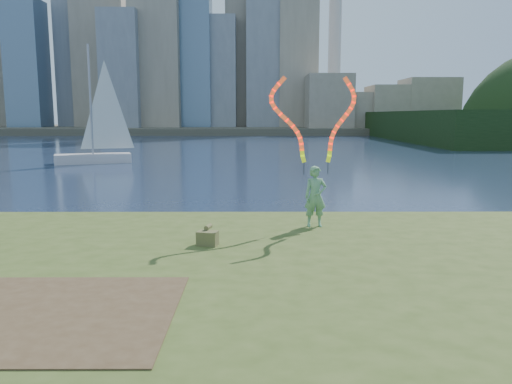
{
  "coord_description": "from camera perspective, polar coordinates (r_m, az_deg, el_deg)",
  "views": [
    {
      "loc": [
        0.48,
        -9.6,
        3.46
      ],
      "look_at": [
        0.52,
        1.0,
        1.82
      ],
      "focal_mm": 35.0,
      "sensor_mm": 36.0,
      "label": 1
    }
  ],
  "objects": [
    {
      "name": "woman_with_ribbons",
      "position": [
        11.97,
        6.87,
        2.91
      ],
      "size": [
        1.98,
        0.39,
        3.87
      ],
      "rotation": [
        0.0,
        0.0,
        0.08
      ],
      "color": "#10691A",
      "rests_on": "grassy_knoll"
    },
    {
      "name": "far_shore",
      "position": [
        104.64,
        -0.48,
        7.2
      ],
      "size": [
        320.0,
        40.0,
        1.2
      ],
      "primitive_type": "cube",
      "color": "#4A4536",
      "rests_on": "ground"
    },
    {
      "name": "canvas_bag",
      "position": [
        10.38,
        -5.56,
        -5.19
      ],
      "size": [
        0.47,
        0.52,
        0.39
      ],
      "rotation": [
        0.0,
        0.0,
        -0.24
      ],
      "color": "brown",
      "rests_on": "grassy_knoll"
    },
    {
      "name": "sailboat",
      "position": [
        38.11,
        -17.75,
        5.34
      ],
      "size": [
        5.56,
        3.35,
        8.47
      ],
      "rotation": [
        0.0,
        0.0,
        0.34
      ],
      "color": "beige",
      "rests_on": "ground"
    },
    {
      "name": "grassy_knoll",
      "position": [
        7.96,
        -3.77,
        -14.33
      ],
      "size": [
        20.0,
        18.0,
        0.8
      ],
      "color": "#3C4C1B",
      "rests_on": "ground"
    },
    {
      "name": "dirt_patch",
      "position": [
        7.43,
        -21.91,
        -12.78
      ],
      "size": [
        3.2,
        3.0,
        0.02
      ],
      "primitive_type": "cube",
      "color": "#47331E",
      "rests_on": "grassy_knoll"
    },
    {
      "name": "ground",
      "position": [
        10.22,
        -2.95,
        -11.03
      ],
      "size": [
        320.0,
        320.0,
        0.0
      ],
      "primitive_type": "plane",
      "color": "#19253E",
      "rests_on": "ground"
    }
  ]
}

